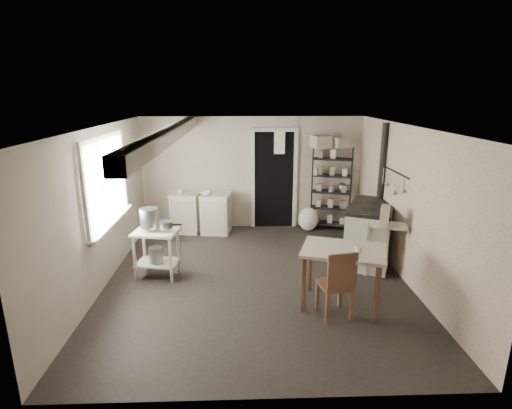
{
  "coord_description": "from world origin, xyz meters",
  "views": [
    {
      "loc": [
        -0.21,
        -5.59,
        2.77
      ],
      "look_at": [
        0.0,
        0.3,
        1.1
      ],
      "focal_mm": 28.0,
      "sensor_mm": 36.0,
      "label": 1
    }
  ],
  "objects_px": {
    "base_cabinets": "(201,210)",
    "chair": "(335,280)",
    "work_table": "(342,279)",
    "flour_sack": "(308,219)",
    "stove": "(369,236)",
    "stockpot": "(149,218)",
    "prep_table": "(157,252)",
    "shelf_rack": "(332,184)"
  },
  "relations": [
    {
      "from": "base_cabinets",
      "to": "chair",
      "type": "relative_size",
      "value": 1.34
    },
    {
      "from": "work_table",
      "to": "flour_sack",
      "type": "distance_m",
      "value": 3.0
    },
    {
      "from": "stove",
      "to": "stockpot",
      "type": "bearing_deg",
      "value": -148.49
    },
    {
      "from": "stockpot",
      "to": "flour_sack",
      "type": "bearing_deg",
      "value": 36.01
    },
    {
      "from": "work_table",
      "to": "flour_sack",
      "type": "relative_size",
      "value": 2.16
    },
    {
      "from": "prep_table",
      "to": "chair",
      "type": "distance_m",
      "value": 2.75
    },
    {
      "from": "stockpot",
      "to": "stove",
      "type": "xyz_separation_m",
      "value": [
        3.53,
        0.46,
        -0.5
      ]
    },
    {
      "from": "base_cabinets",
      "to": "stove",
      "type": "height_order",
      "value": "stove"
    },
    {
      "from": "shelf_rack",
      "to": "stove",
      "type": "xyz_separation_m",
      "value": [
        0.3,
        -1.67,
        -0.51
      ]
    },
    {
      "from": "base_cabinets",
      "to": "flour_sack",
      "type": "bearing_deg",
      "value": 8.86
    },
    {
      "from": "shelf_rack",
      "to": "stove",
      "type": "height_order",
      "value": "shelf_rack"
    },
    {
      "from": "prep_table",
      "to": "stockpot",
      "type": "distance_m",
      "value": 0.55
    },
    {
      "from": "stove",
      "to": "chair",
      "type": "height_order",
      "value": "chair"
    },
    {
      "from": "stove",
      "to": "prep_table",
      "type": "bearing_deg",
      "value": -147.74
    },
    {
      "from": "prep_table",
      "to": "flour_sack",
      "type": "bearing_deg",
      "value": 37.33
    },
    {
      "from": "flour_sack",
      "to": "stove",
      "type": "bearing_deg",
      "value": -63.27
    },
    {
      "from": "stove",
      "to": "chair",
      "type": "distance_m",
      "value": 1.96
    },
    {
      "from": "shelf_rack",
      "to": "base_cabinets",
      "type": "bearing_deg",
      "value": -160.35
    },
    {
      "from": "prep_table",
      "to": "stockpot",
      "type": "height_order",
      "value": "stockpot"
    },
    {
      "from": "shelf_rack",
      "to": "prep_table",
      "type": "bearing_deg",
      "value": -128.51
    },
    {
      "from": "prep_table",
      "to": "shelf_rack",
      "type": "relative_size",
      "value": 0.44
    },
    {
      "from": "stove",
      "to": "work_table",
      "type": "height_order",
      "value": "stove"
    },
    {
      "from": "flour_sack",
      "to": "stockpot",
      "type": "bearing_deg",
      "value": -143.99
    },
    {
      "from": "prep_table",
      "to": "flour_sack",
      "type": "xyz_separation_m",
      "value": [
        2.67,
        2.04,
        -0.16
      ]
    },
    {
      "from": "work_table",
      "to": "stockpot",
      "type": "bearing_deg",
      "value": 159.84
    },
    {
      "from": "work_table",
      "to": "chair",
      "type": "distance_m",
      "value": 0.31
    },
    {
      "from": "stove",
      "to": "chair",
      "type": "bearing_deg",
      "value": -95.69
    },
    {
      "from": "base_cabinets",
      "to": "work_table",
      "type": "height_order",
      "value": "base_cabinets"
    },
    {
      "from": "shelf_rack",
      "to": "work_table",
      "type": "distance_m",
      "value": 3.22
    },
    {
      "from": "stockpot",
      "to": "work_table",
      "type": "xyz_separation_m",
      "value": [
        2.71,
        -0.99,
        -0.56
      ]
    },
    {
      "from": "shelf_rack",
      "to": "flour_sack",
      "type": "relative_size",
      "value": 3.47
    },
    {
      "from": "stove",
      "to": "work_table",
      "type": "bearing_deg",
      "value": -95.36
    },
    {
      "from": "stove",
      "to": "work_table",
      "type": "distance_m",
      "value": 1.67
    },
    {
      "from": "chair",
      "to": "shelf_rack",
      "type": "bearing_deg",
      "value": 66.85
    },
    {
      "from": "work_table",
      "to": "chair",
      "type": "relative_size",
      "value": 1.15
    },
    {
      "from": "prep_table",
      "to": "stove",
      "type": "xyz_separation_m",
      "value": [
        3.45,
        0.49,
        0.04
      ]
    },
    {
      "from": "stockpot",
      "to": "shelf_rack",
      "type": "bearing_deg",
      "value": 33.38
    },
    {
      "from": "stockpot",
      "to": "base_cabinets",
      "type": "height_order",
      "value": "stockpot"
    },
    {
      "from": "stove",
      "to": "chair",
      "type": "xyz_separation_m",
      "value": [
        -0.97,
        -1.7,
        0.05
      ]
    },
    {
      "from": "prep_table",
      "to": "shelf_rack",
      "type": "height_order",
      "value": "shelf_rack"
    },
    {
      "from": "shelf_rack",
      "to": "chair",
      "type": "xyz_separation_m",
      "value": [
        -0.67,
        -3.37,
        -0.46
      ]
    },
    {
      "from": "stockpot",
      "to": "chair",
      "type": "relative_size",
      "value": 0.33
    }
  ]
}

